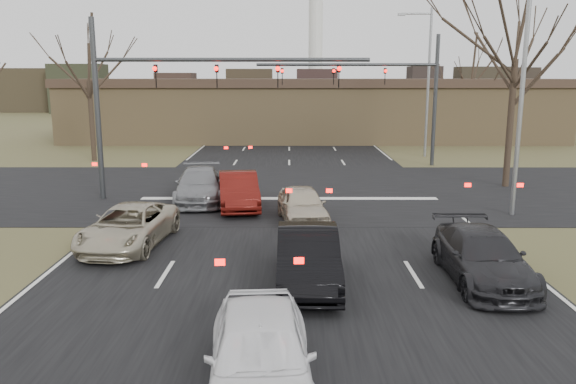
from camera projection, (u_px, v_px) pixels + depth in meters
The scene contains 18 objects.
ground at pixel (289, 320), 12.87m from camera, with size 360.00×360.00×0.00m, color #4C4D29.
road_main at pixel (289, 120), 71.64m from camera, with size 14.00×300.00×0.02m, color black.
road_cross at pixel (289, 190), 27.56m from camera, with size 200.00×14.00×0.02m, color black.
building at pixel (312, 109), 49.55m from camera, with size 42.40×10.40×5.30m.
mast_arm_near at pixel (170, 86), 24.59m from camera, with size 12.12×0.24×8.00m.
mast_arm_far at pixel (390, 84), 34.38m from camera, with size 11.12×0.24×8.00m.
streetlight_right_near at pixel (519, 74), 21.52m from camera, with size 2.34×0.25×10.00m.
streetlight_right_far at pixel (426, 75), 38.17m from camera, with size 2.34×0.25×10.00m.
tree_right_near at pixel (520, 4), 26.73m from camera, with size 6.90×6.90×11.50m.
tree_left_far at pixel (86, 47), 35.90m from camera, with size 5.70×5.70×9.50m.
tree_right_far at pixel (473, 58), 45.72m from camera, with size 5.40×5.40×9.00m.
car_silver_suv at pixel (129, 226), 18.36m from camera, with size 2.22×4.81×1.34m, color #B6AD93.
car_white_sedan at pixel (260, 354), 9.68m from camera, with size 1.84×4.56×1.55m, color white.
car_black_hatch at pixel (308, 257), 14.96m from camera, with size 1.61×4.62×1.52m, color black.
car_charcoal_sedan at pixel (482, 257), 15.21m from camera, with size 1.94×4.76×1.38m, color black.
car_grey_ahead at pixel (200, 185), 24.97m from camera, with size 2.07×5.09×1.48m, color gray.
car_red_ahead at pixel (238, 190), 23.76m from camera, with size 1.59×4.56×1.50m, color #54100C.
car_silver_ahead at pixel (302, 205), 21.35m from camera, with size 1.63×4.06×1.38m, color beige.
Camera 1 is at (-0.00, -12.01, 5.48)m, focal length 35.00 mm.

